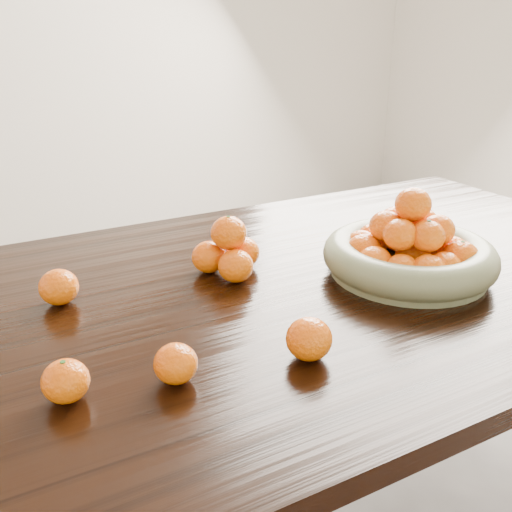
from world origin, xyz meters
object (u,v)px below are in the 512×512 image
fruit_bowl (409,252)px  orange_pyramid (229,252)px  loose_orange_0 (66,381)px  dining_table (248,331)px

fruit_bowl → orange_pyramid: (-0.33, 0.18, -0.00)m
orange_pyramid → loose_orange_0: (-0.39, -0.29, -0.02)m
dining_table → loose_orange_0: (-0.38, -0.19, 0.12)m
dining_table → orange_pyramid: orange_pyramid is taller
dining_table → orange_pyramid: size_ratio=13.57×
fruit_bowl → orange_pyramid: bearing=151.1°
fruit_bowl → loose_orange_0: 0.73m
orange_pyramid → loose_orange_0: orange_pyramid is taller
fruit_bowl → dining_table: bearing=165.7°
orange_pyramid → loose_orange_0: bearing=-143.7°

